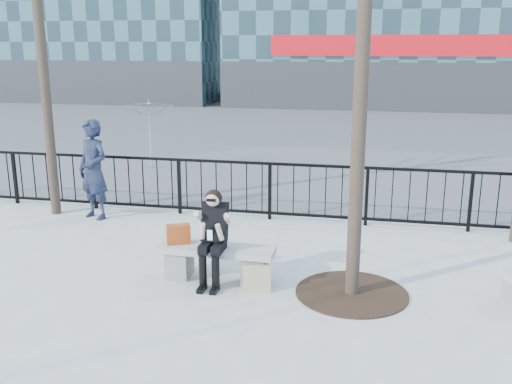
# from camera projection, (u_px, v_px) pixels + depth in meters

# --- Properties ---
(ground) EXTENTS (120.00, 120.00, 0.00)m
(ground) POSITION_uv_depth(u_px,v_px,m) (217.00, 279.00, 8.10)
(ground) COLOR #989994
(ground) RESTS_ON ground
(street_surface) EXTENTS (60.00, 23.00, 0.01)m
(street_surface) POSITION_uv_depth(u_px,v_px,m) (321.00, 130.00, 22.30)
(street_surface) COLOR #474747
(street_surface) RESTS_ON ground
(railing) EXTENTS (14.00, 0.06, 1.10)m
(railing) POSITION_uv_depth(u_px,v_px,m) (260.00, 190.00, 10.80)
(railing) COLOR black
(railing) RESTS_ON ground
(tree_grate) EXTENTS (1.50, 1.50, 0.02)m
(tree_grate) POSITION_uv_depth(u_px,v_px,m) (352.00, 293.00, 7.62)
(tree_grate) COLOR black
(tree_grate) RESTS_ON ground
(bench_main) EXTENTS (1.65, 0.46, 0.49)m
(bench_main) POSITION_uv_depth(u_px,v_px,m) (216.00, 259.00, 8.02)
(bench_main) COLOR slate
(bench_main) RESTS_ON ground
(seated_woman) EXTENTS (0.50, 0.64, 1.34)m
(seated_woman) POSITION_uv_depth(u_px,v_px,m) (213.00, 238.00, 7.78)
(seated_woman) COLOR black
(seated_woman) RESTS_ON ground
(handbag) EXTENTS (0.37, 0.28, 0.28)m
(handbag) POSITION_uv_depth(u_px,v_px,m) (178.00, 234.00, 8.07)
(handbag) COLOR #A43D14
(handbag) RESTS_ON bench_main
(shopping_bag) EXTENTS (0.39, 0.22, 0.35)m
(shopping_bag) POSITION_uv_depth(u_px,v_px,m) (257.00, 279.00, 7.65)
(shopping_bag) COLOR #C5B18C
(shopping_bag) RESTS_ON ground
(standing_man) EXTENTS (0.81, 0.68, 1.89)m
(standing_man) POSITION_uv_depth(u_px,v_px,m) (93.00, 170.00, 10.74)
(standing_man) COLOR black
(standing_man) RESTS_ON ground
(vendor_umbrella) EXTENTS (2.64, 2.66, 1.86)m
(vendor_umbrella) POSITION_uv_depth(u_px,v_px,m) (150.00, 134.00, 15.11)
(vendor_umbrella) COLOR gold
(vendor_umbrella) RESTS_ON ground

